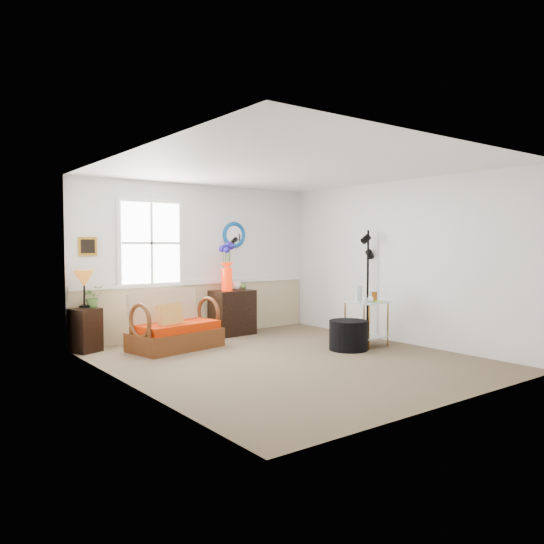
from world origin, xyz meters
TOP-DOWN VIEW (x-y plane):
  - floor at (0.00, 0.00)m, footprint 4.50×5.00m
  - ceiling at (0.00, 0.00)m, footprint 4.50×5.00m
  - walls at (0.00, 0.00)m, footprint 4.51×5.01m
  - wainscot at (0.00, 2.48)m, footprint 4.46×0.02m
  - chair_rail at (0.00, 2.47)m, footprint 4.46×0.04m
  - window at (-0.90, 2.47)m, footprint 1.14×0.06m
  - picture at (-1.92, 2.48)m, footprint 0.28×0.03m
  - mirror at (0.70, 2.48)m, footprint 0.47×0.07m
  - loveseat at (-0.89, 1.65)m, footprint 1.44×0.98m
  - throw_pillow at (-1.03, 1.53)m, footprint 0.44×0.22m
  - lamp_stand at (-2.05, 2.25)m, footprint 0.47×0.47m
  - table_lamp at (-2.06, 2.24)m, footprint 0.42×0.42m
  - potted_plant at (-1.91, 2.30)m, footprint 0.32×0.34m
  - cabinet at (0.48, 2.21)m, footprint 0.74×0.49m
  - flower_vase at (0.37, 2.20)m, footprint 0.31×0.31m
  - side_table at (1.58, 0.08)m, footprint 0.59×0.59m
  - tabletop_items at (1.63, 0.11)m, footprint 0.44×0.44m
  - floor_lamp at (2.10, 0.53)m, footprint 0.29×0.29m
  - ottoman at (1.14, 0.02)m, footprint 0.66×0.66m

SIDE VIEW (x-z plane):
  - floor at x=0.00m, z-range -0.01..0.01m
  - ottoman at x=1.14m, z-range 0.00..0.44m
  - lamp_stand at x=-2.05m, z-range 0.00..0.64m
  - side_table at x=1.58m, z-range 0.00..0.70m
  - cabinet at x=0.48m, z-range 0.00..0.78m
  - loveseat at x=-0.89m, z-range 0.00..0.87m
  - wainscot at x=0.00m, z-range 0.00..0.90m
  - throw_pillow at x=-1.03m, z-range 0.28..0.71m
  - potted_plant at x=-1.91m, z-range 0.64..0.89m
  - tabletop_items at x=1.63m, z-range 0.70..0.95m
  - floor_lamp at x=2.10m, z-range 0.00..1.82m
  - chair_rail at x=0.00m, z-range 0.89..0.95m
  - table_lamp at x=-2.06m, z-range 0.64..1.20m
  - flower_vase at x=0.37m, z-range 0.78..1.60m
  - walls at x=0.00m, z-range 0.00..2.60m
  - picture at x=-1.92m, z-range 1.41..1.69m
  - window at x=-0.90m, z-range 0.88..2.32m
  - mirror at x=0.70m, z-range 1.51..1.99m
  - ceiling at x=0.00m, z-range 2.60..2.60m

